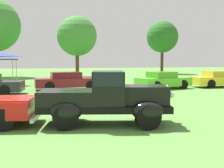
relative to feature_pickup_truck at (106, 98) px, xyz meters
The scene contains 7 objects.
ground_plane 1.04m from the feature_pickup_truck, 91.00° to the left, with size 120.00×120.00×0.00m, color #568C3D.
feature_pickup_truck is the anchor object (origin of this frame).
show_car_burgundy 10.77m from the feature_pickup_truck, 91.43° to the left, with size 4.67×2.04×1.22m.
show_car_lime 11.53m from the feature_pickup_truck, 56.48° to the left, with size 4.23×2.57×1.22m.
show_car_yellow 14.90m from the feature_pickup_truck, 41.16° to the left, with size 4.58×1.75×1.22m.
treeline_mid_left 25.99m from the feature_pickup_truck, 85.20° to the left, with size 4.89×4.89×7.43m.
treeline_center 33.86m from the feature_pickup_truck, 62.71° to the left, with size 4.69×4.69×7.84m.
Camera 1 is at (-1.89, -8.98, 2.05)m, focal length 43.92 mm.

